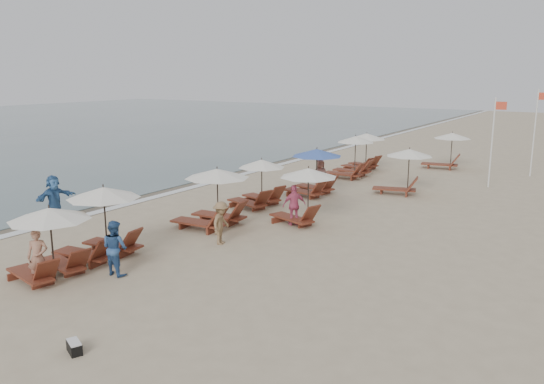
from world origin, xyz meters
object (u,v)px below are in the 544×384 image
Objects in this scene: inland_station_0 at (301,190)px; beachgoer_mid_b at (221,223)px; lounger_station_6 at (363,151)px; beachgoer_far_a at (294,205)px; lounger_station_5 at (350,159)px; beachgoer_near at (38,257)px; inland_station_1 at (402,168)px; flag_pole_near at (493,138)px; lounger_station_4 at (312,172)px; waterline_walker at (54,198)px; lounger_station_1 at (100,225)px; inland_station_2 at (446,148)px; beachgoer_mid_a at (115,248)px; duffel_bag at (74,347)px; lounger_station_3 at (257,185)px; beachgoer_far_b at (320,175)px; lounger_station_2 at (212,199)px; lounger_station_0 at (47,241)px.

beachgoer_mid_b is at bearing -106.28° from inland_station_0.
beachgoer_far_a is (2.77, -12.92, -0.35)m from lounger_station_6.
beachgoer_near is (-0.52, -19.39, -0.24)m from lounger_station_5.
inland_station_1 is 5.37m from flag_pole_near.
lounger_station_6 is (-0.81, 7.90, -0.00)m from lounger_station_4.
inland_station_1 reaches higher than waterline_walker.
lounger_station_1 reaches higher than beachgoer_mid_b.
inland_station_2 reaches higher than beachgoer_mid_a.
duffel_bag is at bearing -80.74° from lounger_station_6.
beachgoer_near is at bearing -91.53° from lounger_station_5.
lounger_station_1 is 1.68× the size of beachgoer_far_a.
flag_pole_near is (3.25, 4.10, 1.22)m from inland_station_1.
inland_station_2 is 25.55m from beachgoer_near.
beachgoer_far_a reaches higher than duffel_bag.
duffel_bag is at bearing -72.34° from lounger_station_3.
beachgoer_far_a is 6.45m from beachgoer_far_b.
inland_station_0 is 1.47× the size of waterline_walker.
lounger_station_5 is at bearing 86.39° from lounger_station_3.
lounger_station_5 is at bearing -86.21° from beachgoer_mid_a.
lounger_station_2 reaches higher than lounger_station_3.
inland_station_1 is (4.65, 16.25, 0.21)m from lounger_station_0.
beachgoer_far_a is at bearing 70.69° from lounger_station_0.
flag_pole_near is (6.95, 5.57, 1.75)m from beachgoer_far_b.
duffel_bag is 0.11× the size of flag_pole_near.
lounger_station_3 is 14.99m from inland_station_2.
lounger_station_0 is 2.00m from lounger_station_1.
lounger_station_0 reaches higher than beachgoer_far_b.
lounger_station_2 reaches higher than beachgoer_far_a.
inland_station_2 is 5.78m from flag_pole_near.
lounger_station_5 reaches higher than beachgoer_near.
flag_pole_near is (4.86, 11.68, 1.75)m from beachgoer_far_a.
inland_station_2 is (3.86, 18.04, 0.18)m from lounger_station_2.
flag_pole_near is (7.36, 13.62, 1.45)m from lounger_station_2.
inland_station_0 reaches higher than beachgoer_near.
beachgoer_mid_a is at bearing 14.58° from beachgoer_near.
beachgoer_mid_a is 4.06m from beachgoer_mid_b.
beachgoer_mid_b is 2.89× the size of duffel_bag.
beachgoer_far_b is (1.09, 12.78, -0.31)m from lounger_station_1.
lounger_station_6 is 1.74× the size of beachgoer_mid_b.
lounger_station_3 is 1.57× the size of beachgoer_mid_a.
beachgoer_far_a is (-0.18, -0.22, -0.57)m from inland_station_0.
flag_pole_near reaches higher than lounger_station_1.
duffel_bag is at bearing -29.91° from lounger_station_0.
beachgoer_far_b is at bearing 87.11° from lounger_station_2.
beachgoer_far_b is at bearing -158.29° from inland_station_1.
duffel_bag is (2.82, -3.65, -0.69)m from beachgoer_mid_a.
inland_station_2 is at bearing -143.70° from beachgoer_far_a.
beachgoer_near reaches higher than duffel_bag.
lounger_station_0 is 0.91× the size of inland_station_1.
lounger_station_0 is 10.41m from lounger_station_3.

